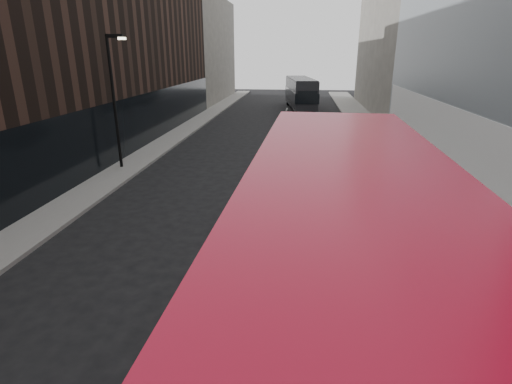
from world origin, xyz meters
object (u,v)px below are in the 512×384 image
(grey_bus, at_px, (301,92))
(car_b, at_px, (294,152))
(red_bus, at_px, (348,365))
(street_lamp, at_px, (115,94))
(car_c, at_px, (291,138))
(car_a, at_px, (306,193))

(grey_bus, bearing_deg, car_b, -98.29)
(red_bus, distance_m, grey_bus, 43.68)
(street_lamp, relative_size, red_bus, 0.57)
(grey_bus, bearing_deg, car_c, -99.10)
(red_bus, relative_size, car_a, 2.65)
(street_lamp, bearing_deg, car_c, 32.83)
(car_a, xyz_separation_m, car_c, (-0.95, 11.22, -0.02))
(red_bus, height_order, car_b, red_bus)
(grey_bus, bearing_deg, car_a, -96.99)
(street_lamp, relative_size, car_b, 1.59)
(grey_bus, bearing_deg, red_bus, -96.76)
(car_c, bearing_deg, grey_bus, 90.38)
(car_b, bearing_deg, street_lamp, -164.09)
(street_lamp, bearing_deg, red_bus, -57.84)
(street_lamp, relative_size, car_c, 1.32)
(car_a, height_order, car_c, car_a)
(red_bus, xyz_separation_m, car_a, (-0.36, 11.66, -1.94))
(street_lamp, relative_size, grey_bus, 0.64)
(car_a, relative_size, car_c, 0.88)
(car_c, bearing_deg, street_lamp, -145.60)
(grey_bus, height_order, car_c, grey_bus)
(grey_bus, bearing_deg, street_lamp, -117.88)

